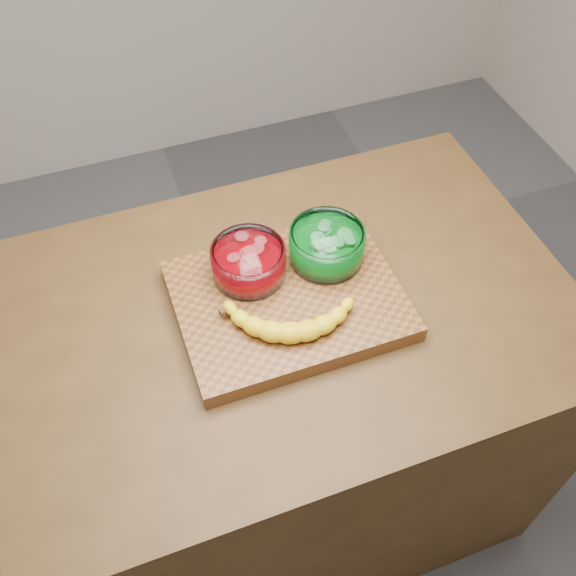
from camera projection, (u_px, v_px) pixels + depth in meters
name	position (u px, v px, depth m)	size (l,w,h in m)	color
ground	(288.00, 480.00, 2.02)	(3.50, 3.50, 0.00)	#515155
counter	(288.00, 411.00, 1.68)	(1.20, 0.80, 0.90)	#4C3117
cutting_board	(288.00, 300.00, 1.31)	(0.45, 0.35, 0.04)	brown
bowl_red	(249.00, 262.00, 1.30)	(0.15, 0.15, 0.07)	white
bowl_green	(326.00, 246.00, 1.33)	(0.16, 0.16, 0.07)	white
banana	(291.00, 312.00, 1.24)	(0.28, 0.17, 0.04)	yellow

